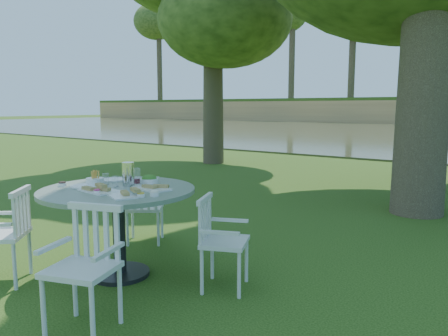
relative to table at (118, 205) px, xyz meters
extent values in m
plane|color=#1C3A0C|center=(-0.05, 1.57, -0.70)|extent=(140.00, 140.00, 0.00)
cylinder|color=black|center=(0.00, 0.00, -0.68)|extent=(0.56, 0.56, 0.04)
cylinder|color=black|center=(0.00, 0.00, -0.27)|extent=(0.12, 0.12, 0.78)
cylinder|color=slate|center=(0.00, 0.00, 0.14)|extent=(1.46, 1.46, 0.04)
cylinder|color=silver|center=(1.22, 0.26, -0.50)|extent=(0.03, 0.03, 0.41)
cylinder|color=silver|center=(1.07, 0.60, -0.50)|extent=(0.03, 0.03, 0.41)
cylinder|color=silver|center=(0.92, 0.13, -0.50)|extent=(0.03, 0.03, 0.41)
cylinder|color=silver|center=(0.77, 0.47, -0.50)|extent=(0.03, 0.03, 0.41)
cube|color=silver|center=(0.99, 0.36, -0.27)|extent=(0.52, 0.54, 0.04)
cube|color=silver|center=(0.83, 0.29, -0.08)|extent=(0.20, 0.40, 0.42)
cylinder|color=silver|center=(-0.54, 1.12, -0.50)|extent=(0.03, 0.03, 0.41)
cylinder|color=silver|center=(-0.83, 0.90, -0.50)|extent=(0.03, 0.03, 0.41)
cylinder|color=silver|center=(-0.34, 0.86, -0.50)|extent=(0.03, 0.03, 0.41)
cylinder|color=silver|center=(-0.63, 0.64, -0.50)|extent=(0.03, 0.03, 0.41)
cube|color=silver|center=(-0.59, 0.88, -0.28)|extent=(0.56, 0.55, 0.04)
cube|color=silver|center=(-0.48, 0.74, -0.09)|extent=(0.35, 0.28, 0.42)
cylinder|color=silver|center=(-0.74, -0.49, -0.48)|extent=(0.03, 0.03, 0.43)
cylinder|color=silver|center=(-0.49, -0.78, -0.48)|extent=(0.03, 0.03, 0.43)
cube|color=silver|center=(-0.74, -0.75, -0.25)|extent=(0.60, 0.60, 0.04)
cube|color=silver|center=(-0.60, -0.63, -0.04)|extent=(0.32, 0.36, 0.44)
cylinder|color=silver|center=(0.49, -1.10, -0.48)|extent=(0.04, 0.04, 0.45)
cylinder|color=silver|center=(0.86, -0.96, -0.48)|extent=(0.04, 0.04, 0.45)
cylinder|color=silver|center=(0.37, -0.76, -0.48)|extent=(0.04, 0.04, 0.45)
cylinder|color=silver|center=(0.74, -0.63, -0.48)|extent=(0.04, 0.04, 0.45)
cube|color=silver|center=(0.62, -0.86, -0.24)|extent=(0.57, 0.54, 0.04)
cube|color=silver|center=(0.55, -0.67, -0.03)|extent=(0.44, 0.19, 0.46)
cube|color=white|center=(-0.02, -0.19, 0.16)|extent=(0.41, 0.28, 0.01)
cube|color=white|center=(0.31, -0.22, 0.16)|extent=(0.38, 0.31, 0.01)
cube|color=white|center=(0.29, 0.17, 0.16)|extent=(0.41, 0.28, 0.02)
cylinder|color=white|center=(-0.34, -0.13, 0.16)|extent=(0.26, 0.26, 0.01)
cylinder|color=white|center=(-0.40, 0.28, 0.16)|extent=(0.25, 0.25, 0.01)
cylinder|color=white|center=(-0.34, 0.00, 0.19)|extent=(0.17, 0.17, 0.07)
cylinder|color=white|center=(0.08, 0.34, 0.19)|extent=(0.18, 0.18, 0.06)
cylinder|color=silver|center=(-0.02, 0.15, 0.27)|extent=(0.12, 0.12, 0.23)
cylinder|color=white|center=(0.13, 0.13, 0.25)|extent=(0.07, 0.07, 0.19)
cylinder|color=white|center=(-0.08, 0.04, 0.21)|extent=(0.06, 0.06, 0.11)
cylinder|color=white|center=(-0.25, 0.06, 0.21)|extent=(0.07, 0.07, 0.11)
cylinder|color=white|center=(0.04, -0.27, 0.17)|extent=(0.06, 0.06, 0.03)
cylinder|color=white|center=(0.48, -0.14, 0.17)|extent=(0.07, 0.07, 0.03)
cylinder|color=white|center=(0.54, -0.05, 0.17)|extent=(0.08, 0.08, 0.03)
cylinder|color=white|center=(-0.52, -0.25, 0.17)|extent=(0.08, 0.08, 0.03)
ellipsoid|color=#243A12|center=(-4.53, 7.29, 3.20)|extent=(4.16, 4.16, 2.91)
cylinder|color=black|center=(-40.05, 42.07, 8.00)|extent=(0.70, 0.70, 13.00)
ellipsoid|color=#243A12|center=(-40.05, 42.07, 11.25)|extent=(5.60, 5.60, 4.48)
cylinder|color=black|center=(-31.05, 42.07, 8.00)|extent=(0.70, 0.70, 13.00)
ellipsoid|color=#243A12|center=(-31.05, 42.07, 11.25)|extent=(5.60, 5.60, 4.48)
cylinder|color=black|center=(-22.05, 42.07, 8.00)|extent=(0.70, 0.70, 13.00)
ellipsoid|color=#243A12|center=(-22.05, 42.07, 11.25)|extent=(5.60, 5.60, 4.48)
cylinder|color=black|center=(-13.05, 42.07, 8.00)|extent=(0.70, 0.70, 13.00)
ellipsoid|color=#243A12|center=(-13.05, 42.07, 11.25)|extent=(5.60, 5.60, 4.48)
camera|label=1|loc=(3.22, -2.66, 0.93)|focal=35.00mm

